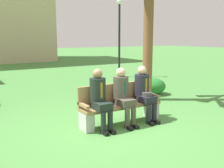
{
  "coord_description": "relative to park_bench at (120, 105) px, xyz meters",
  "views": [
    {
      "loc": [
        -2.83,
        -4.49,
        1.94
      ],
      "look_at": [
        0.32,
        0.66,
        0.85
      ],
      "focal_mm": 41.81,
      "sensor_mm": 36.0,
      "label": 1
    }
  ],
  "objects": [
    {
      "name": "street_lamp",
      "position": [
        3.8,
        5.89,
        1.83
      ],
      "size": [
        0.24,
        0.24,
        3.69
      ],
      "color": "black",
      "rests_on": "ground"
    },
    {
      "name": "shrub_mid_lawn",
      "position": [
        2.61,
        1.94,
        -0.14
      ],
      "size": [
        0.89,
        0.82,
        0.56
      ],
      "primitive_type": "ellipsoid",
      "color": "#257A2C",
      "rests_on": "ground"
    },
    {
      "name": "ground_plane",
      "position": [
        -0.32,
        -0.32,
        -0.42
      ],
      "size": [
        80.0,
        80.0,
        0.0
      ],
      "primitive_type": "plane",
      "color": "#48853E"
    },
    {
      "name": "park_bench",
      "position": [
        0.0,
        0.0,
        0.0
      ],
      "size": [
        1.95,
        0.44,
        0.9
      ],
      "color": "#99754C",
      "rests_on": "ground"
    },
    {
      "name": "seated_man_right",
      "position": [
        0.59,
        -0.13,
        0.29
      ],
      "size": [
        0.34,
        0.72,
        1.28
      ],
      "color": "#23232D",
      "rests_on": "ground"
    },
    {
      "name": "seated_man_middle",
      "position": [
        -0.0,
        -0.13,
        0.29
      ],
      "size": [
        0.34,
        0.72,
        1.27
      ],
      "color": "#4C473D",
      "rests_on": "ground"
    },
    {
      "name": "seated_man_left",
      "position": [
        -0.59,
        -0.13,
        0.3
      ],
      "size": [
        0.34,
        0.72,
        1.29
      ],
      "color": "#1E2823",
      "rests_on": "ground"
    }
  ]
}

